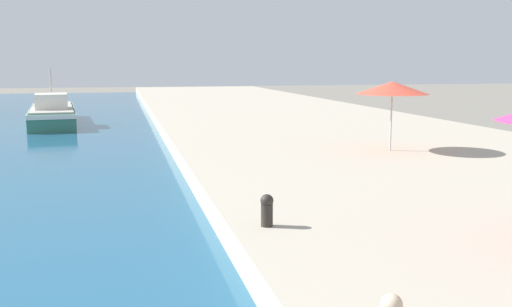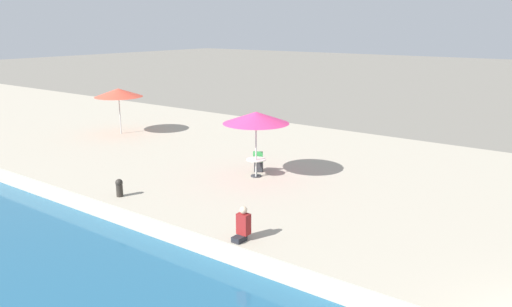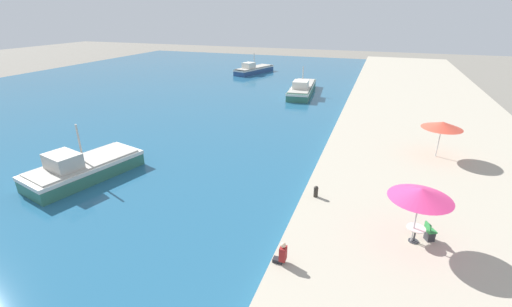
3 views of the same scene
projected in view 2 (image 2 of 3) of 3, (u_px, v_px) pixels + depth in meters
The scene contains 7 objects.
quay_promenade at pixel (4, 114), 36.60m from camera, with size 16.00×90.00×0.70m.
cafe_umbrella_pink at pixel (256, 118), 19.57m from camera, with size 2.64×2.64×2.69m.
cafe_umbrella_white at pixel (118, 93), 27.73m from camera, with size 2.66×2.66×2.56m.
cafe_table at pixel (256, 164), 20.19m from camera, with size 0.80×0.80×0.74m.
cafe_chair_left at pixel (259, 164), 20.93m from camera, with size 0.57×0.56×0.91m.
person_at_quay at pixel (243, 225), 14.26m from camera, with size 0.54×0.36×1.00m.
mooring_bollard at pixel (119, 187), 17.88m from camera, with size 0.26×0.26×0.65m.
Camera 2 is at (-9.99, 0.56, 6.71)m, focal length 35.00 mm.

